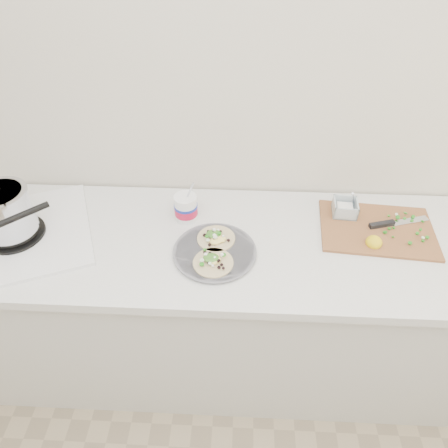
{
  "coord_description": "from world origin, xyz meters",
  "views": [
    {
      "loc": [
        0.09,
        0.3,
        1.98
      ],
      "look_at": [
        0.04,
        1.44,
        0.96
      ],
      "focal_mm": 32.0,
      "sensor_mm": 36.0,
      "label": 1
    }
  ],
  "objects_px": {
    "tub": "(186,206)",
    "cutboard": "(375,225)",
    "stove": "(9,221)",
    "taco_plate": "(215,250)"
  },
  "relations": [
    {
      "from": "taco_plate",
      "to": "tub",
      "type": "height_order",
      "value": "tub"
    },
    {
      "from": "taco_plate",
      "to": "stove",
      "type": "bearing_deg",
      "value": 176.44
    },
    {
      "from": "tub",
      "to": "cutboard",
      "type": "distance_m",
      "value": 0.76
    },
    {
      "from": "taco_plate",
      "to": "tub",
      "type": "distance_m",
      "value": 0.24
    },
    {
      "from": "taco_plate",
      "to": "cutboard",
      "type": "xyz_separation_m",
      "value": [
        0.63,
        0.17,
        -0.0
      ]
    },
    {
      "from": "tub",
      "to": "cutboard",
      "type": "bearing_deg",
      "value": -1.87
    },
    {
      "from": "taco_plate",
      "to": "cutboard",
      "type": "height_order",
      "value": "cutboard"
    },
    {
      "from": "cutboard",
      "to": "stove",
      "type": "bearing_deg",
      "value": -170.16
    },
    {
      "from": "stove",
      "to": "cutboard",
      "type": "height_order",
      "value": "stove"
    },
    {
      "from": "tub",
      "to": "cutboard",
      "type": "xyz_separation_m",
      "value": [
        0.76,
        -0.02,
        -0.05
      ]
    }
  ]
}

